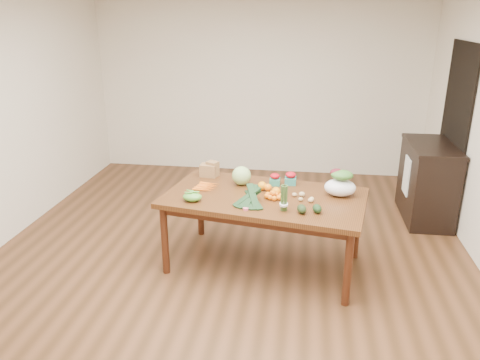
# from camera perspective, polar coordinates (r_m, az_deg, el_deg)

# --- Properties ---
(floor) EXTENTS (6.00, 6.00, 0.00)m
(floor) POSITION_cam_1_polar(r_m,az_deg,el_deg) (4.84, -1.54, -10.03)
(floor) COLOR brown
(floor) RESTS_ON ground
(room_walls) EXTENTS (5.02, 6.02, 2.70)m
(room_walls) POSITION_cam_1_polar(r_m,az_deg,el_deg) (4.33, -1.70, 5.64)
(room_walls) COLOR white
(room_walls) RESTS_ON floor
(dining_table) EXTENTS (2.04, 1.36, 0.75)m
(dining_table) POSITION_cam_1_polar(r_m,az_deg,el_deg) (4.64, 2.93, -6.19)
(dining_table) COLOR #562E14
(dining_table) RESTS_ON floor
(doorway_dark) EXTENTS (0.02, 1.00, 2.10)m
(doorway_dark) POSITION_cam_1_polar(r_m,az_deg,el_deg) (6.16, 24.58, 5.27)
(doorway_dark) COLOR black
(doorway_dark) RESTS_ON floor
(cabinet) EXTENTS (0.52, 1.02, 0.94)m
(cabinet) POSITION_cam_1_polar(r_m,az_deg,el_deg) (6.10, 21.86, -0.19)
(cabinet) COLOR black
(cabinet) RESTS_ON floor
(dish_towel) EXTENTS (0.02, 0.28, 0.45)m
(dish_towel) POSITION_cam_1_polar(r_m,az_deg,el_deg) (5.98, 19.63, 0.50)
(dish_towel) COLOR white
(dish_towel) RESTS_ON cabinet
(paper_bag) EXTENTS (0.26, 0.23, 0.16)m
(paper_bag) POSITION_cam_1_polar(r_m,az_deg,el_deg) (4.99, -3.85, 1.34)
(paper_bag) COLOR brown
(paper_bag) RESTS_ON dining_table
(cabbage) EXTENTS (0.19, 0.19, 0.19)m
(cabbage) POSITION_cam_1_polar(r_m,az_deg,el_deg) (4.73, 0.18, 0.53)
(cabbage) COLOR #A9DE80
(cabbage) RESTS_ON dining_table
(strawberry_basket_a) EXTENTS (0.12, 0.12, 0.10)m
(strawberry_basket_a) POSITION_cam_1_polar(r_m,az_deg,el_deg) (4.76, 4.27, -0.04)
(strawberry_basket_a) COLOR #B60C1C
(strawberry_basket_a) RESTS_ON dining_table
(strawberry_basket_b) EXTENTS (0.13, 0.13, 0.10)m
(strawberry_basket_b) POSITION_cam_1_polar(r_m,az_deg,el_deg) (4.79, 6.17, 0.07)
(strawberry_basket_b) COLOR red
(strawberry_basket_b) RESTS_ON dining_table
(orange_a) EXTENTS (0.09, 0.09, 0.09)m
(orange_a) POSITION_cam_1_polar(r_m,az_deg,el_deg) (4.61, 2.71, -0.72)
(orange_a) COLOR orange
(orange_a) RESTS_ON dining_table
(orange_b) EXTENTS (0.07, 0.07, 0.07)m
(orange_b) POSITION_cam_1_polar(r_m,az_deg,el_deg) (4.59, 3.43, -0.92)
(orange_b) COLOR orange
(orange_b) RESTS_ON dining_table
(orange_c) EXTENTS (0.08, 0.08, 0.08)m
(orange_c) POSITION_cam_1_polar(r_m,az_deg,el_deg) (4.48, 4.42, -1.40)
(orange_c) COLOR orange
(orange_c) RESTS_ON dining_table
(mandarin_cluster) EXTENTS (0.21, 0.21, 0.08)m
(mandarin_cluster) POSITION_cam_1_polar(r_m,az_deg,el_deg) (4.41, 4.08, -1.77)
(mandarin_cluster) COLOR orange
(mandarin_cluster) RESTS_ON dining_table
(carrots) EXTENTS (0.26, 0.28, 0.03)m
(carrots) POSITION_cam_1_polar(r_m,az_deg,el_deg) (4.68, -3.94, -0.82)
(carrots) COLOR #D84812
(carrots) RESTS_ON dining_table
(snap_pea_bag) EXTENTS (0.18, 0.14, 0.08)m
(snap_pea_bag) POSITION_cam_1_polar(r_m,az_deg,el_deg) (4.37, -5.84, -2.06)
(snap_pea_bag) COLOR #4FA437
(snap_pea_bag) RESTS_ON dining_table
(kale_bunch) EXTENTS (0.39, 0.45, 0.16)m
(kale_bunch) POSITION_cam_1_polar(r_m,az_deg,el_deg) (4.22, 1.12, -2.15)
(kale_bunch) COLOR black
(kale_bunch) RESTS_ON dining_table
(asparagus_bundle) EXTENTS (0.10, 0.13, 0.26)m
(asparagus_bundle) POSITION_cam_1_polar(r_m,az_deg,el_deg) (4.11, 5.39, -2.20)
(asparagus_bundle) COLOR #457033
(asparagus_bundle) RESTS_ON dining_table
(potato_a) EXTENTS (0.05, 0.04, 0.04)m
(potato_a) POSITION_cam_1_polar(r_m,az_deg,el_deg) (4.48, 6.65, -1.79)
(potato_a) COLOR tan
(potato_a) RESTS_ON dining_table
(potato_b) EXTENTS (0.05, 0.04, 0.04)m
(potato_b) POSITION_cam_1_polar(r_m,az_deg,el_deg) (4.38, 7.40, -2.34)
(potato_b) COLOR tan
(potato_b) RESTS_ON dining_table
(potato_c) EXTENTS (0.05, 0.04, 0.04)m
(potato_c) POSITION_cam_1_polar(r_m,az_deg,el_deg) (4.40, 8.73, -2.29)
(potato_c) COLOR #CEB777
(potato_c) RESTS_ON dining_table
(potato_d) EXTENTS (0.06, 0.05, 0.05)m
(potato_d) POSITION_cam_1_polar(r_m,az_deg,el_deg) (4.49, 7.57, -1.74)
(potato_d) COLOR tan
(potato_d) RESTS_ON dining_table
(potato_e) EXTENTS (0.05, 0.04, 0.04)m
(potato_e) POSITION_cam_1_polar(r_m,az_deg,el_deg) (4.37, 8.61, -2.46)
(potato_e) COLOR #D8B37D
(potato_e) RESTS_ON dining_table
(avocado_a) EXTENTS (0.11, 0.13, 0.08)m
(avocado_a) POSITION_cam_1_polar(r_m,az_deg,el_deg) (4.12, 7.53, -3.52)
(avocado_a) COLOR black
(avocado_a) RESTS_ON dining_table
(avocado_b) EXTENTS (0.11, 0.13, 0.08)m
(avocado_b) POSITION_cam_1_polar(r_m,az_deg,el_deg) (4.15, 9.38, -3.46)
(avocado_b) COLOR black
(avocado_b) RESTS_ON dining_table
(salad_bag) EXTENTS (0.33, 0.27, 0.23)m
(salad_bag) POSITION_cam_1_polar(r_m,az_deg,el_deg) (4.54, 12.12, -0.52)
(salad_bag) COLOR white
(salad_bag) RESTS_ON dining_table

